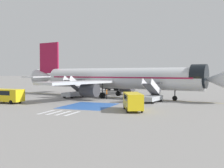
# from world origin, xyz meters

# --- Properties ---
(ground_plane) EXTENTS (600.00, 600.00, 0.00)m
(ground_plane) POSITION_xyz_m (0.00, 0.00, 0.00)
(ground_plane) COLOR gray
(apron_leadline_yellow) EXTENTS (74.90, 15.61, 0.01)m
(apron_leadline_yellow) POSITION_xyz_m (-0.31, -0.57, 0.00)
(apron_leadline_yellow) COLOR gold
(apron_leadline_yellow) RESTS_ON ground_plane
(apron_stand_patch_blue) EXTENTS (6.81, 8.50, 0.01)m
(apron_stand_patch_blue) POSITION_xyz_m (-0.31, -14.30, 0.00)
(apron_stand_patch_blue) COLOR #2856A8
(apron_stand_patch_blue) RESTS_ON ground_plane
(apron_walkway_bar_0) EXTENTS (0.44, 3.60, 0.01)m
(apron_walkway_bar_0) POSITION_xyz_m (-2.71, -21.63, 0.00)
(apron_walkway_bar_0) COLOR silver
(apron_walkway_bar_0) RESTS_ON ground_plane
(apron_walkway_bar_1) EXTENTS (0.44, 3.60, 0.01)m
(apron_walkway_bar_1) POSITION_xyz_m (-1.51, -21.63, 0.00)
(apron_walkway_bar_1) COLOR silver
(apron_walkway_bar_1) RESTS_ON ground_plane
(apron_walkway_bar_2) EXTENTS (0.44, 3.60, 0.01)m
(apron_walkway_bar_2) POSITION_xyz_m (-0.31, -21.63, 0.00)
(apron_walkway_bar_2) COLOR silver
(apron_walkway_bar_2) RESTS_ON ground_plane
(apron_walkway_bar_3) EXTENTS (0.44, 3.60, 0.01)m
(apron_walkway_bar_3) POSITION_xyz_m (0.89, -21.63, 0.00)
(apron_walkway_bar_3) COLOR silver
(apron_walkway_bar_3) RESTS_ON ground_plane
(airliner) EXTENTS (42.73, 32.00, 11.74)m
(airliner) POSITION_xyz_m (-0.95, -0.44, 3.73)
(airliner) COLOR silver
(airliner) RESTS_ON ground_plane
(boarding_stairs_forward) EXTENTS (3.12, 5.51, 3.98)m
(boarding_stairs_forward) POSITION_xyz_m (7.51, -6.82, 0.99)
(boarding_stairs_forward) COLOR #ADB2BA
(boarding_stairs_forward) RESTS_ON ground_plane
(boarding_stairs_aft) EXTENTS (3.12, 5.51, 4.31)m
(boarding_stairs_aft) POSITION_xyz_m (-8.37, -3.55, 1.03)
(boarding_stairs_aft) COLOR #ADB2BA
(boarding_stairs_aft) RESTS_ON ground_plane
(fuel_tanker) EXTENTS (9.66, 3.08, 3.59)m
(fuel_tanker) POSITION_xyz_m (-6.11, 18.37, 1.82)
(fuel_tanker) COLOR #38383D
(fuel_tanker) RESTS_ON ground_plane
(service_van_0) EXTENTS (3.80, 5.54, 2.24)m
(service_van_0) POSITION_xyz_m (7.05, -17.04, 1.34)
(service_van_0) COLOR yellow
(service_van_0) RESTS_ON ground_plane
(service_van_2) EXTENTS (5.34, 2.34, 2.24)m
(service_van_2) POSITION_xyz_m (-13.90, -15.56, 1.33)
(service_van_2) COLOR yellow
(service_van_2) RESTS_ON ground_plane
(ground_crew_0) EXTENTS (0.37, 0.48, 1.85)m
(ground_crew_0) POSITION_xyz_m (-1.37, -3.99, 1.07)
(ground_crew_0) COLOR black
(ground_crew_0) RESTS_ON ground_plane
(ground_crew_1) EXTENTS (0.25, 0.44, 1.65)m
(ground_crew_1) POSITION_xyz_m (3.77, -5.36, 0.95)
(ground_crew_1) COLOR #2D2D33
(ground_crew_1) RESTS_ON ground_plane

